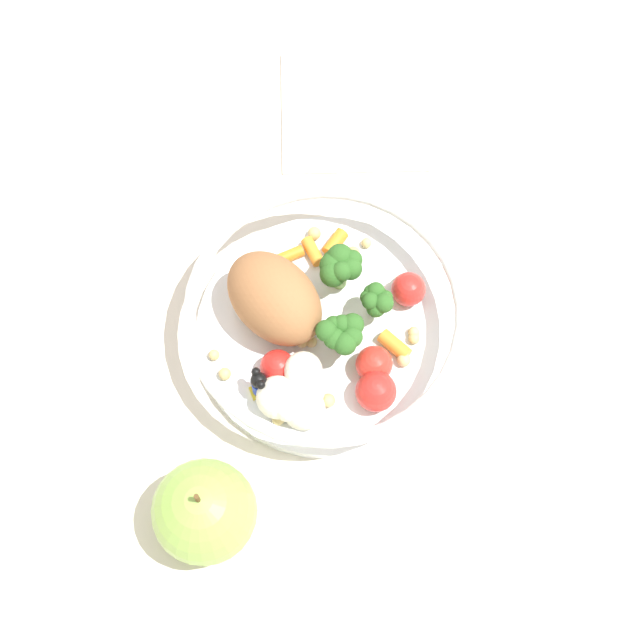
{
  "coord_description": "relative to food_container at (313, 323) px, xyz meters",
  "views": [
    {
      "loc": [
        0.01,
        0.29,
        0.74
      ],
      "look_at": [
        0.0,
        -0.01,
        0.03
      ],
      "focal_mm": 52.65,
      "sensor_mm": 36.0,
      "label": 1
    }
  ],
  "objects": [
    {
      "name": "folded_napkin",
      "position": [
        -0.05,
        -0.23,
        -0.03
      ],
      "size": [
        0.14,
        0.14,
        0.01
      ],
      "primitive_type": "cube",
      "rotation": [
        0.0,
        0.0,
        -0.01
      ],
      "color": "silver",
      "rests_on": "ground_plane"
    },
    {
      "name": "loose_apple",
      "position": [
        0.09,
        0.15,
        0.01
      ],
      "size": [
        0.08,
        0.08,
        0.09
      ],
      "color": "#8CB74C",
      "rests_on": "ground_plane"
    },
    {
      "name": "food_container",
      "position": [
        0.0,
        0.0,
        0.0
      ],
      "size": [
        0.23,
        0.23,
        0.07
      ],
      "color": "white",
      "rests_on": "ground_plane"
    },
    {
      "name": "ground_plane",
      "position": [
        -0.01,
        0.01,
        -0.03
      ],
      "size": [
        2.4,
        2.4,
        0.0
      ],
      "primitive_type": "plane",
      "color": "silver"
    }
  ]
}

